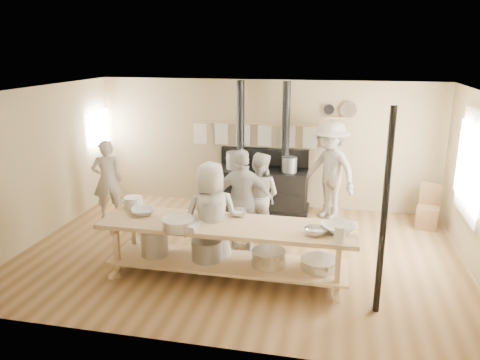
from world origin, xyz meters
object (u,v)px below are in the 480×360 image
object	(u,v)px
prep_table	(226,245)
cook_center	(211,218)
chair	(428,215)
stove	(262,185)
cook_far_left	(107,180)
cook_right	(243,201)
roasting_pan	(183,226)
cook_by_window	(330,170)
cook_left	(259,196)

from	to	relation	value
prep_table	cook_center	distance (m)	0.46
cook_center	chair	distance (m)	4.29
stove	chair	xyz separation A→B (m)	(3.16, -0.32, -0.28)
prep_table	cook_far_left	xyz separation A→B (m)	(-2.82, 1.94, 0.25)
cook_center	cook_right	xyz separation A→B (m)	(0.30, 0.82, 0.01)
cook_far_left	roasting_pan	world-z (taller)	cook_far_left
stove	cook_by_window	size ratio (longest dim) A/B	1.36
cook_left	chair	bearing A→B (deg)	-144.69
stove	prep_table	xyz separation A→B (m)	(-0.00, -3.02, -0.00)
prep_table	cook_far_left	distance (m)	3.43
cook_left	stove	bearing A→B (deg)	-67.46
stove	cook_center	xyz separation A→B (m)	(-0.28, -2.82, 0.31)
cook_far_left	cook_by_window	xyz separation A→B (m)	(4.16, 0.91, 0.18)
cook_far_left	cook_right	world-z (taller)	cook_right
stove	cook_center	size ratio (longest dim) A/B	1.56
cook_left	roasting_pan	xyz separation A→B (m)	(-0.71, -1.92, 0.13)
cook_right	chair	world-z (taller)	cook_right
prep_table	cook_far_left	world-z (taller)	cook_far_left
prep_table	cook_center	size ratio (longest dim) A/B	2.16
cook_left	roasting_pan	world-z (taller)	cook_left
cook_left	cook_right	bearing A→B (deg)	88.66
cook_by_window	cook_center	bearing A→B (deg)	-79.61
roasting_pan	prep_table	bearing A→B (deg)	32.44
cook_far_left	roasting_pan	bearing A→B (deg)	103.34
stove	chair	world-z (taller)	stove
stove	cook_far_left	size ratio (longest dim) A/B	1.68
cook_far_left	cook_center	bearing A→B (deg)	113.62
chair	cook_center	bearing A→B (deg)	-130.08
chair	roasting_pan	bearing A→B (deg)	-126.65
cook_right	roasting_pan	size ratio (longest dim) A/B	4.40
roasting_pan	stove	bearing A→B (deg)	81.15
prep_table	cook_left	size ratio (longest dim) A/B	2.36
prep_table	cook_far_left	bearing A→B (deg)	145.50
cook_by_window	stove	bearing A→B (deg)	-145.41
chair	cook_far_left	bearing A→B (deg)	-158.85
chair	stove	bearing A→B (deg)	-171.89
cook_far_left	prep_table	bearing A→B (deg)	113.43
cook_by_window	chair	bearing A→B (deg)	36.82
cook_center	cook_by_window	distance (m)	3.10
cook_center	roasting_pan	bearing A→B (deg)	38.86
prep_table	cook_right	distance (m)	1.07
stove	cook_center	world-z (taller)	stove
stove	chair	size ratio (longest dim) A/B	3.19
cook_far_left	cook_center	world-z (taller)	cook_center
cook_right	prep_table	bearing A→B (deg)	80.43
cook_left	cook_by_window	xyz separation A→B (m)	(1.15, 1.26, 0.19)
chair	prep_table	bearing A→B (deg)	-125.62
cook_left	cook_right	distance (m)	0.60
cook_left	chair	world-z (taller)	cook_left
prep_table	chair	size ratio (longest dim) A/B	4.42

